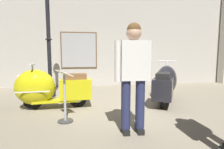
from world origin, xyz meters
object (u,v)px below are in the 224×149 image
Objects in this scene: visitor_0 at (133,71)px; info_stanchion at (65,101)px; scooter_1 at (165,83)px; lamppost at (49,43)px; scooter_0 at (48,88)px.

info_stanchion is at bearing 61.43° from visitor_0.
visitor_0 is 1.78× the size of info_stanchion.
lamppost reaches higher than scooter_1.
lamppost reaches higher than scooter_0.
scooter_1 reaches higher than scooter_0.
lamppost is (-3.11, 1.00, 1.08)m from scooter_1.
scooter_0 is 1.65m from lamppost.
info_stanchion is (0.46, -0.91, -0.07)m from scooter_0.
lamppost is at bearing 102.58° from scooter_1.
lamppost is (-0.15, 1.23, 1.09)m from scooter_0.
visitor_0 is (-1.40, -1.80, 0.51)m from scooter_1.
visitor_0 is (1.55, -1.57, 0.52)m from scooter_0.
scooter_1 is at bearing -35.34° from visitor_0.
visitor_0 is at bearing 132.25° from scooter_0.
visitor_0 reaches higher than scooter_0.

